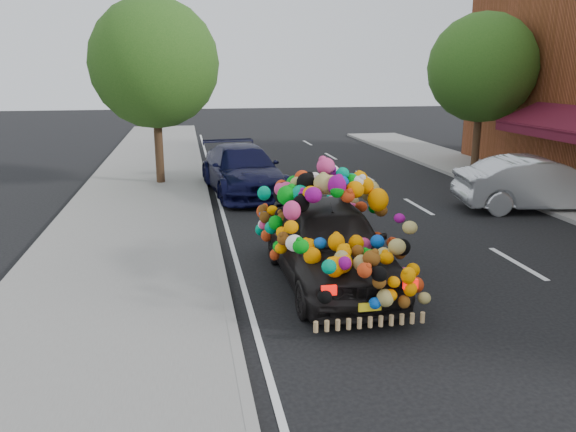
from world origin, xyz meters
TOP-DOWN VIEW (x-y plane):
  - ground at (0.00, 0.00)m, footprint 100.00×100.00m
  - sidewalk at (-4.30, 0.00)m, footprint 4.00×60.00m
  - kerb at (-2.35, 0.00)m, footprint 0.15×60.00m
  - lane_markings at (3.60, 0.00)m, footprint 6.00×50.00m
  - tree_near_sidewalk at (-3.80, 9.50)m, footprint 4.20×4.20m
  - tree_far_b at (8.00, 10.00)m, footprint 4.00×4.00m
  - plush_art_car at (-0.43, -0.31)m, footprint 2.24×4.72m
  - navy_sedan at (-1.17, 7.78)m, footprint 2.65×5.35m
  - silver_hatchback at (6.72, 4.01)m, footprint 4.72×2.30m

SIDE VIEW (x-z plane):
  - ground at x=0.00m, z-range 0.00..0.00m
  - lane_markings at x=3.60m, z-range 0.00..0.01m
  - sidewalk at x=-4.30m, z-range 0.00..0.12m
  - kerb at x=-2.35m, z-range 0.00..0.13m
  - silver_hatchback at x=6.72m, z-range 0.00..1.49m
  - navy_sedan at x=-1.17m, z-range 0.00..1.49m
  - plush_art_car at x=-0.43m, z-range 0.03..2.21m
  - tree_far_b at x=8.00m, z-range 0.94..6.84m
  - tree_near_sidewalk at x=-3.80m, z-range 0.96..7.09m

